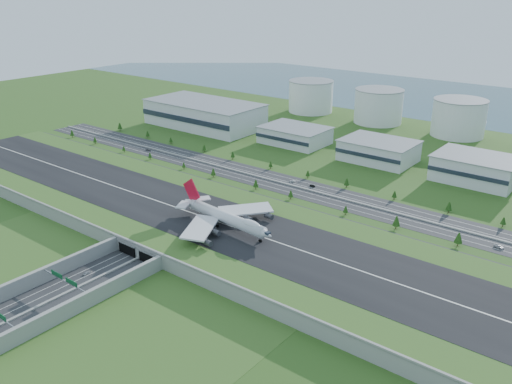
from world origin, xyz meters
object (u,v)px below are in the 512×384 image
Objects in this scene: car_5 at (312,186)px; car_2 at (123,279)px; car_4 at (148,150)px; car_0 at (87,273)px; car_7 at (292,181)px; car_6 at (499,247)px; boeing_747 at (226,217)px; fuel_tank_a at (311,96)px.

car_2 is at bearing 12.82° from car_5.
car_2 is 1.15× the size of car_4.
car_0 is 179.91m from car_7.
car_7 is (5.70, 179.81, -0.06)m from car_0.
car_0 is 0.95× the size of car_5.
car_5 is (164.92, 13.51, -0.10)m from car_4.
car_5 is (3.68, 172.60, -0.05)m from car_2.
car_4 reaches higher than car_2.
car_5 reaches higher than car_0.
car_6 is (136.74, -17.62, 0.05)m from car_5.
car_0 is 0.76× the size of car_2.
car_2 is (19.30, 7.89, 0.06)m from car_0.
car_0 reaches higher than car_7.
boeing_747 is at bearing 18.02° from car_5.
boeing_747 reaches higher than car_6.
car_7 is at bearing -73.74° from car_5.
car_7 is (117.93, -207.95, -16.69)m from fuel_tank_a.
car_2 reaches higher than car_7.
car_5 is at bearing -56.88° from fuel_tank_a.
car_0 is at bearing 6.78° from car_5.
fuel_tank_a is 343.62m from boeing_747.
boeing_747 is 69.46m from car_2.
car_4 is at bearing 157.88° from boeing_747.
fuel_tank_a is 10.90× the size of car_5.
car_4 is 1.10× the size of car_5.
car_5 is at bearing -87.07° from car_4.
boeing_747 is 108.41m from car_7.
fuel_tank_a is 8.63× the size of car_6.
fuel_tank_a is at bearing -9.42° from car_4.
car_5 is at bearing -107.70° from car_2.
car_0 is (-30.31, -75.12, -13.59)m from boeing_747.
car_4 is at bearing -97.66° from fuel_tank_a.
car_6 is at bearing 41.81° from car_0.
boeing_747 is 195.66m from car_4.
car_2 is at bearing -93.35° from boeing_747.
boeing_747 is 15.55× the size of car_7.
car_4 reaches higher than car_6.
boeing_747 reaches higher than car_2.
car_6 is at bearing 96.70° from car_5.
car_2 is (131.54, -379.88, -16.58)m from fuel_tank_a.
boeing_747 reaches higher than car_4.
car_5 is at bearing 79.00° from car_0.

